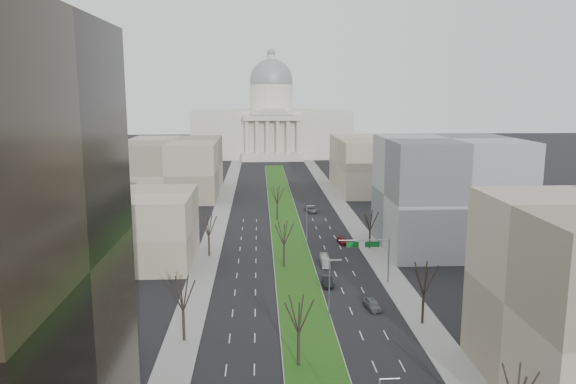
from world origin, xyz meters
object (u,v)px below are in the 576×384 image
object	(u,v)px
car_grey_near	(372,304)
box_van	(325,260)
car_black	(327,281)
car_grey_far	(311,210)
car_red	(343,241)

from	to	relation	value
car_grey_near	box_van	bearing A→B (deg)	93.36
box_van	car_black	bearing A→B (deg)	-93.01
car_grey_far	box_van	distance (m)	48.76
car_black	car_red	bearing A→B (deg)	77.16
car_grey_near	car_red	world-z (taller)	car_grey_near
car_grey_far	box_van	size ratio (longest dim) A/B	0.83
car_grey_far	car_grey_near	bearing A→B (deg)	-96.91
car_red	box_van	world-z (taller)	box_van
box_van	car_grey_near	bearing A→B (deg)	-76.49
car_red	car_black	bearing A→B (deg)	-110.10
car_grey_near	car_red	xyz separation A→B (m)	(0.97, 38.44, -0.14)
car_red	box_van	xyz separation A→B (m)	(-5.82, -15.53, 0.26)
car_grey_near	box_van	distance (m)	23.42
car_red	car_grey_far	bearing A→B (deg)	90.68
car_grey_near	box_van	world-z (taller)	box_van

